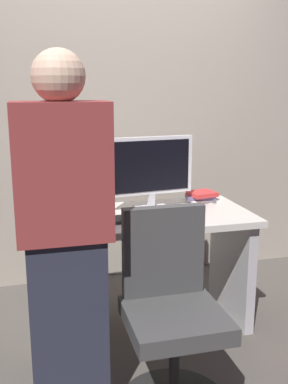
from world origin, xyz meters
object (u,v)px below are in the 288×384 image
keyboard (134,218)px  mouse (185,213)px  person_at_desk (65,240)px  cup_by_monitor (54,209)px  monitor (152,169)px  office_chair (171,320)px  desk (142,251)px  book_stack (202,197)px  cup_near_keyboard (78,215)px

keyboard → mouse: size_ratio=4.30×
keyboard → person_at_desk: bearing=-128.6°
cup_by_monitor → monitor: bearing=1.2°
office_chair → mouse: bearing=65.4°
desk → keyboard: size_ratio=3.10×
office_chair → keyboard: 0.70m
person_at_desk → mouse: 0.95m
office_chair → cup_by_monitor: 1.01m
desk → cup_by_monitor: (-0.52, 0.10, 0.27)m
person_at_desk → monitor: person_at_desk is taller
monitor → cup_by_monitor: (-0.61, -0.01, -0.22)m
book_stack → cup_by_monitor: bearing=-175.2°
person_at_desk → mouse: person_at_desk is taller
cup_by_monitor → office_chair: bearing=-60.1°
mouse → book_stack: size_ratio=0.44×
book_stack → person_at_desk: bearing=-139.0°
person_at_desk → cup_near_keyboard: size_ratio=19.24×
mouse → monitor: bearing=126.2°
desk → cup_near_keyboard: (-0.39, -0.06, 0.28)m
desk → book_stack: book_stack is taller
cup_near_keyboard → person_at_desk: bearing=-101.2°
person_at_desk → keyboard: size_ratio=3.81×
cup_near_keyboard → book_stack: cup_near_keyboard is taller
keyboard → cup_near_keyboard: (-0.32, 0.05, 0.03)m
cup_by_monitor → person_at_desk: bearing=-89.5°
person_at_desk → cup_near_keyboard: (0.12, 0.60, -0.06)m
monitor → keyboard: bearing=-127.0°
desk → cup_near_keyboard: cup_near_keyboard is taller
monitor → keyboard: (-0.17, -0.22, -0.25)m
monitor → book_stack: monitor is taller
person_at_desk → cup_near_keyboard: bearing=78.8°
book_stack → keyboard: bearing=-151.5°
office_chair → keyboard: bearing=92.9°
monitor → mouse: bearing=-53.8°
office_chair → cup_by_monitor: (-0.47, 0.83, 0.35)m
desk → keyboard: bearing=-125.2°
monitor → office_chair: bearing=-99.2°
monitor → cup_near_keyboard: bearing=-160.4°
person_at_desk → keyboard: 0.71m
mouse → cup_by_monitor: 0.79m
person_at_desk → cup_by_monitor: bearing=90.5°
person_at_desk → mouse: (0.76, 0.57, -0.09)m
mouse → cup_by_monitor: (-0.76, 0.20, 0.02)m
monitor → cup_near_keyboard: (-0.48, -0.17, -0.21)m
mouse → office_chair: bearing=-114.6°
keyboard → mouse: mouse is taller
office_chair → person_at_desk: size_ratio=0.57×
office_chair → book_stack: bearing=61.0°
cup_by_monitor → keyboard: bearing=-25.2°
monitor → cup_by_monitor: 0.65m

